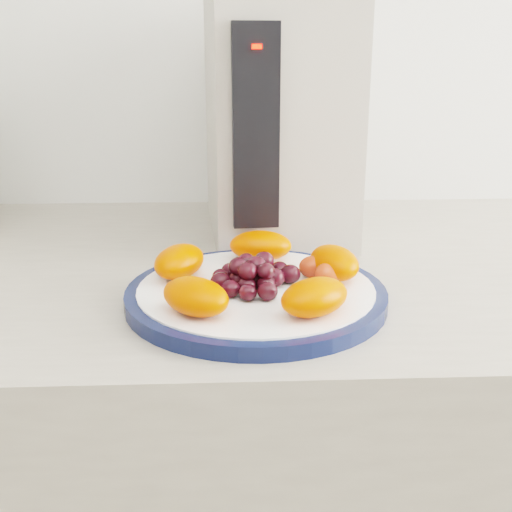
{
  "coord_description": "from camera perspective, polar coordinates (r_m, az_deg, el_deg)",
  "views": [
    {
      "loc": [
        0.05,
        0.46,
        1.15
      ],
      "look_at": [
        0.08,
        1.06,
        0.95
      ],
      "focal_mm": 45.0,
      "sensor_mm": 36.0,
      "label": 1
    }
  ],
  "objects": [
    {
      "name": "plate_rim",
      "position": [
        0.65,
        0.0,
        -3.55
      ],
      "size": [
        0.26,
        0.26,
        0.01
      ],
      "primitive_type": "cylinder",
      "color": "#0E183E",
      "rests_on": "counter"
    },
    {
      "name": "plate_face",
      "position": [
        0.65,
        0.0,
        -3.47
      ],
      "size": [
        0.24,
        0.24,
        0.02
      ],
      "primitive_type": "cylinder",
      "color": "white",
      "rests_on": "counter"
    },
    {
      "name": "appliance_body",
      "position": [
        0.87,
        1.87,
        12.06
      ],
      "size": [
        0.2,
        0.26,
        0.31
      ],
      "primitive_type": "cube",
      "rotation": [
        0.0,
        0.0,
        0.08
      ],
      "color": "#A9A093",
      "rests_on": "counter"
    },
    {
      "name": "appliance_panel",
      "position": [
        0.74,
        -0.03,
        11.27
      ],
      "size": [
        0.05,
        0.02,
        0.23
      ],
      "primitive_type": "cube",
      "rotation": [
        0.0,
        0.0,
        0.08
      ],
      "color": "black",
      "rests_on": "appliance_body"
    },
    {
      "name": "appliance_led",
      "position": [
        0.72,
        0.07,
        18.12
      ],
      "size": [
        0.01,
        0.01,
        0.01
      ],
      "primitive_type": "cube",
      "rotation": [
        0.0,
        0.0,
        0.08
      ],
      "color": "#FF0C05",
      "rests_on": "appliance_panel"
    },
    {
      "name": "fruit_plate",
      "position": [
        0.65,
        0.46,
        -1.38
      ],
      "size": [
        0.23,
        0.22,
        0.03
      ],
      "color": "#FF3600",
      "rests_on": "plate_face"
    }
  ]
}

